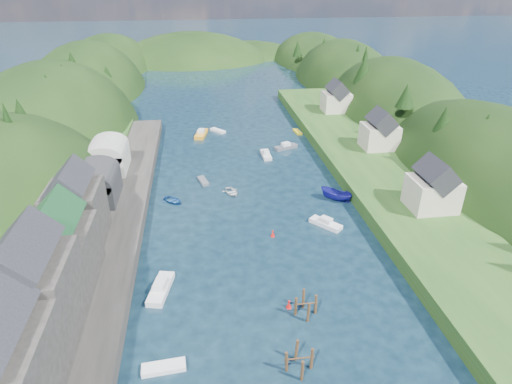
{
  "coord_description": "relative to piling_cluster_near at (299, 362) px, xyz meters",
  "views": [
    {
      "loc": [
        -8.42,
        -32.92,
        35.87
      ],
      "look_at": [
        0.0,
        28.0,
        4.0
      ],
      "focal_mm": 30.0,
      "sensor_mm": 36.0,
      "label": 1
    }
  ],
  "objects": [
    {
      "name": "hillside_left",
      "position": [
        -44.98,
        78.67,
        -9.09
      ],
      "size": [
        44.0,
        245.56,
        52.0
      ],
      "color": "black",
      "rests_on": "ground"
    },
    {
      "name": "quay_left",
      "position": [
        -23.98,
        23.67,
        -0.06
      ],
      "size": [
        12.0,
        110.0,
        2.0
      ],
      "primitive_type": "cube",
      "color": "#2D2B28",
      "rests_on": "ground"
    },
    {
      "name": "piling_cluster_near",
      "position": [
        0.0,
        0.0,
        0.0
      ],
      "size": [
        3.08,
        2.89,
        3.26
      ],
      "color": "#382314",
      "rests_on": "ground"
    },
    {
      "name": "channel_buoy_far",
      "position": [
        1.58,
        24.44,
        -0.58
      ],
      "size": [
        0.7,
        0.7,
        1.1
      ],
      "color": "#BA120E",
      "rests_on": "ground"
    },
    {
      "name": "hillside_right",
      "position": [
        45.02,
        78.67,
        -8.47
      ],
      "size": [
        36.0,
        245.56,
        48.0
      ],
      "color": "black",
      "rests_on": "ground"
    },
    {
      "name": "hill_trees",
      "position": [
        1.44,
        67.41,
        10.1
      ],
      "size": [
        91.34,
        149.72,
        12.49
      ],
      "color": "black",
      "rests_on": "ground"
    },
    {
      "name": "right_bank_cottages",
      "position": [
        28.02,
        52.0,
        4.78
      ],
      "size": [
        9.0,
        59.24,
        8.41
      ],
      "color": "beige",
      "rests_on": "terrace_right"
    },
    {
      "name": "quayside_buildings",
      "position": [
        -25.98,
        10.06,
        6.03
      ],
      "size": [
        8.0,
        35.84,
        12.9
      ],
      "color": "#2D2B28",
      "rests_on": "quay_left"
    },
    {
      "name": "boat_sheds",
      "position": [
        -25.98,
        42.67,
        4.21
      ],
      "size": [
        7.0,
        21.0,
        7.5
      ],
      "color": "#2D2D30",
      "rests_on": "quay_left"
    },
    {
      "name": "moored_boats",
      "position": [
        -1.66,
        33.65,
        -0.46
      ],
      "size": [
        33.63,
        84.87,
        2.2
      ],
      "color": "silver",
      "rests_on": "ground"
    },
    {
      "name": "terrace_left_grass",
      "position": [
        -30.98,
        23.67,
        0.19
      ],
      "size": [
        12.0,
        110.0,
        2.5
      ],
      "primitive_type": "cube",
      "color": "#234719",
      "rests_on": "ground"
    },
    {
      "name": "channel_buoy_near",
      "position": [
        0.83,
        8.91,
        -0.58
      ],
      "size": [
        0.7,
        0.7,
        1.1
      ],
      "color": "#BA120E",
      "rests_on": "ground"
    },
    {
      "name": "piling_cluster_far",
      "position": [
        2.54,
        7.61,
        -0.01
      ],
      "size": [
        2.86,
        2.7,
        3.25
      ],
      "color": "#382314",
      "rests_on": "ground"
    },
    {
      "name": "far_hills",
      "position": [
        1.23,
        177.67,
        -11.86
      ],
      "size": [
        103.0,
        68.0,
        44.0
      ],
      "color": "black",
      "rests_on": "ground"
    },
    {
      "name": "ground",
      "position": [
        0.02,
        53.67,
        -1.06
      ],
      "size": [
        600.0,
        600.0,
        0.0
      ],
      "primitive_type": "plane",
      "color": "black",
      "rests_on": "ground"
    },
    {
      "name": "terrace_right",
      "position": [
        25.02,
        43.67,
        0.14
      ],
      "size": [
        16.0,
        120.0,
        2.4
      ],
      "primitive_type": "cube",
      "color": "#234719",
      "rests_on": "ground"
    }
  ]
}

